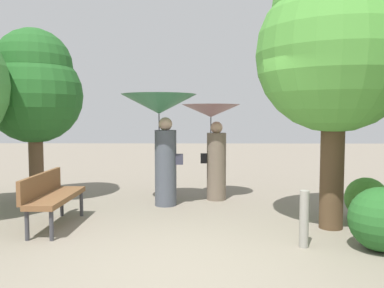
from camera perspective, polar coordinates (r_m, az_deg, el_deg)
The scene contains 9 objects.
ground_plane at distance 4.71m, azimuth -0.49°, elevation -17.20°, with size 40.00×40.00×0.00m, color gray.
person_left at distance 7.49m, azimuth -4.55°, elevation 3.48°, with size 1.43×1.43×2.12m.
person_right at distance 8.00m, azimuth 3.06°, elevation 1.82°, with size 1.18×1.18×1.94m.
park_bench at distance 6.47m, azimuth -19.68°, elevation -6.84°, with size 0.51×1.51×0.83m.
tree_near_right at distance 6.38m, azimuth 20.02°, elevation 14.07°, with size 2.34×2.34×4.27m.
tree_mid_left at distance 8.46m, azimuth -21.88°, elevation 7.68°, with size 1.88×1.88×3.43m.
bush_path_left at distance 5.61m, azimuth 25.70°, elevation -9.77°, with size 0.81×0.81×0.81m, color #235B23.
bush_path_right at distance 7.18m, azimuth 23.90°, elevation -7.22°, with size 0.70×0.70×0.70m, color #4C9338.
path_marker_post at distance 5.41m, azimuth 15.90°, elevation -10.39°, with size 0.12×0.12×0.75m, color gray.
Camera 1 is at (0.09, -4.39, 1.71)m, focal length 36.87 mm.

